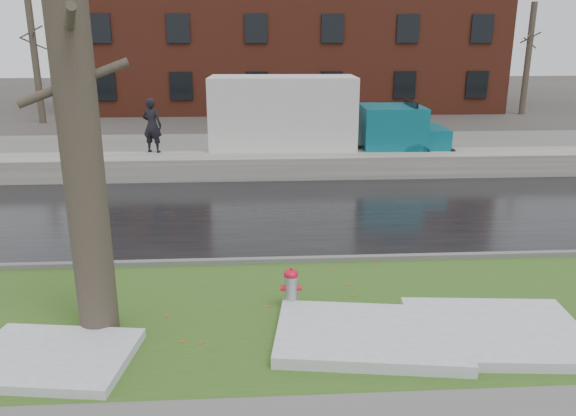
{
  "coord_description": "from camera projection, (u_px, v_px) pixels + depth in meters",
  "views": [
    {
      "loc": [
        -0.45,
        -9.66,
        4.43
      ],
      "look_at": [
        0.25,
        1.66,
        1.0
      ],
      "focal_mm": 35.0,
      "sensor_mm": 36.0,
      "label": 1
    }
  ],
  "objects": [
    {
      "name": "verge",
      "position": [
        284.0,
        315.0,
        9.33
      ],
      "size": [
        60.0,
        4.5,
        0.04
      ],
      "primitive_type": "cube",
      "color": "#2F531B",
      "rests_on": "ground"
    },
    {
      "name": "bg_tree_left",
      "position": [
        35.0,
        60.0,
        29.88
      ],
      "size": [
        1.4,
        1.62,
        6.5
      ],
      "color": "brown",
      "rests_on": "ground"
    },
    {
      "name": "bg_tree_right",
      "position": [
        528.0,
        58.0,
        33.45
      ],
      "size": [
        1.4,
        1.62,
        6.5
      ],
      "color": "brown",
      "rests_on": "ground"
    },
    {
      "name": "snow_patch_near",
      "position": [
        497.0,
        332.0,
        8.6
      ],
      "size": [
        2.77,
        2.22,
        0.16
      ],
      "primitive_type": "cube",
      "rotation": [
        0.0,
        0.0,
        -0.09
      ],
      "color": "silver",
      "rests_on": "verge"
    },
    {
      "name": "worker",
      "position": [
        152.0,
        125.0,
        18.71
      ],
      "size": [
        0.76,
        0.61,
        1.82
      ],
      "primitive_type": "imported",
      "rotation": [
        0.0,
        0.0,
        2.85
      ],
      "color": "black",
      "rests_on": "snowbank"
    },
    {
      "name": "parking_lot",
      "position": [
        265.0,
        151.0,
        22.95
      ],
      "size": [
        60.0,
        9.0,
        0.03
      ],
      "primitive_type": "cube",
      "color": "slate",
      "rests_on": "ground"
    },
    {
      "name": "fire_hydrant",
      "position": [
        291.0,
        287.0,
        9.41
      ],
      "size": [
        0.36,
        0.31,
        0.74
      ],
      "rotation": [
        0.0,
        0.0,
        -0.04
      ],
      "color": "#9B9DA3",
      "rests_on": "verge"
    },
    {
      "name": "brick_building",
      "position": [
        288.0,
        30.0,
        37.87
      ],
      "size": [
        26.0,
        12.0,
        10.0
      ],
      "primitive_type": "cube",
      "color": "maroon",
      "rests_on": "ground"
    },
    {
      "name": "curb",
      "position": [
        278.0,
        261.0,
        11.47
      ],
      "size": [
        60.0,
        0.15,
        0.14
      ],
      "primitive_type": "cube",
      "color": "slate",
      "rests_on": "ground"
    },
    {
      "name": "snowbank",
      "position": [
        267.0,
        165.0,
        18.74
      ],
      "size": [
        60.0,
        1.6,
        0.75
      ],
      "primitive_type": "cube",
      "color": "#A9A49A",
      "rests_on": "ground"
    },
    {
      "name": "ground",
      "position": [
        280.0,
        285.0,
        10.53
      ],
      "size": [
        120.0,
        120.0,
        0.0
      ],
      "primitive_type": "plane",
      "color": "#47423D",
      "rests_on": "ground"
    },
    {
      "name": "road",
      "position": [
        272.0,
        213.0,
        14.83
      ],
      "size": [
        60.0,
        7.0,
        0.03
      ],
      "primitive_type": "cube",
      "color": "black",
      "rests_on": "ground"
    },
    {
      "name": "bg_tree_center",
      "position": [
        161.0,
        58.0,
        34.06
      ],
      "size": [
        1.4,
        1.62,
        6.5
      ],
      "color": "brown",
      "rests_on": "ground"
    },
    {
      "name": "tree",
      "position": [
        75.0,
        88.0,
        7.79
      ],
      "size": [
        1.51,
        1.76,
        7.4
      ],
      "rotation": [
        0.0,
        0.0,
        -0.07
      ],
      "color": "brown",
      "rests_on": "verge"
    },
    {
      "name": "snow_patch_far",
      "position": [
        52.0,
        358.0,
        7.92
      ],
      "size": [
        2.4,
        1.89,
        0.14
      ],
      "primitive_type": "cube",
      "rotation": [
        0.0,
        0.0,
        -0.14
      ],
      "color": "silver",
      "rests_on": "verge"
    },
    {
      "name": "snow_patch_side",
      "position": [
        369.0,
        335.0,
        8.48
      ],
      "size": [
        3.03,
        2.18,
        0.18
      ],
      "primitive_type": "cube",
      "rotation": [
        0.0,
        0.0,
        -0.14
      ],
      "color": "silver",
      "rests_on": "verge"
    },
    {
      "name": "box_truck",
      "position": [
        312.0,
        120.0,
        19.7
      ],
      "size": [
        9.65,
        2.55,
        3.21
      ],
      "rotation": [
        0.0,
        0.0,
        -0.04
      ],
      "color": "black",
      "rests_on": "ground"
    }
  ]
}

